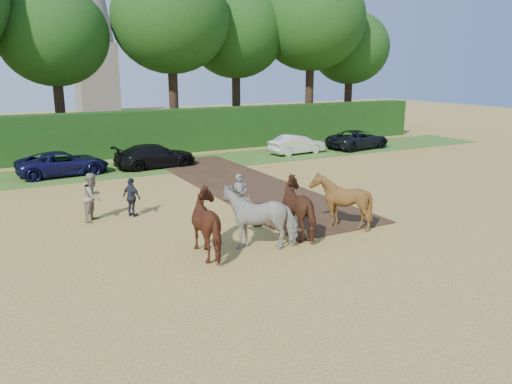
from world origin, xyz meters
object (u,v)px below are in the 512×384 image
spectator_near (93,197)px  church (91,5)px  spectator_far (132,197)px  plough_team (281,211)px  parked_cars (180,154)px

spectator_near → church: size_ratio=0.07×
spectator_near → spectator_far: 1.47m
plough_team → parked_cars: (1.68, 14.68, -0.33)m
spectator_near → plough_team: plough_team is taller
spectator_far → parked_cars: bearing=-58.5°
spectator_far → plough_team: plough_team is taller
spectator_near → spectator_far: (1.45, -0.17, -0.16)m
parked_cars → spectator_near: bearing=-126.6°
spectator_near → parked_cars: bearing=1.1°
spectator_near → spectator_far: spectator_near is taller
spectator_near → church: church is taller
plough_team → church: size_ratio=0.25×
spectator_far → church: 53.15m
spectator_near → plough_team: (5.24, -5.37, 0.07)m
spectator_near → church: (10.37, 50.60, 12.78)m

